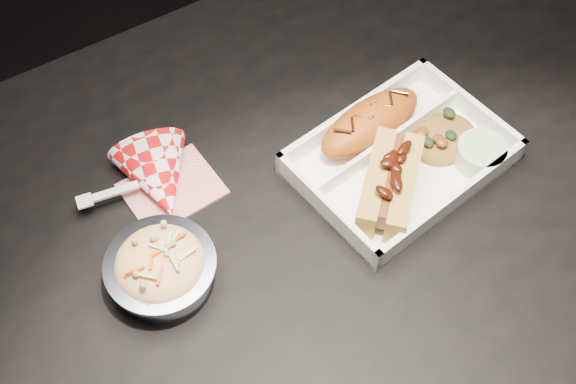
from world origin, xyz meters
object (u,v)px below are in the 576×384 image
Objects in this scene: napkin_fork at (160,180)px; foil_coleslaw_cup at (161,267)px; dining_table at (295,260)px; food_tray at (399,160)px; hotdog at (390,183)px; fried_pastry at (370,123)px.

foil_coleslaw_cup is at bearing -104.37° from napkin_fork.
dining_table is 0.18m from food_tray.
napkin_fork reaches higher than hotdog.
napkin_fork is (-0.26, 0.07, -0.01)m from fried_pastry.
hotdog is at bearing -111.36° from fried_pastry.
hotdog is at bearing -24.83° from napkin_fork.
foil_coleslaw_cup reaches higher than food_tray.
hotdog is at bearing -9.07° from foil_coleslaw_cup.
food_tray is 1.76× the size of fried_pastry.
napkin_fork is at bearing 130.81° from dining_table.
napkin_fork reaches higher than fried_pastry.
hotdog and foil_coleslaw_cup have the same top height.
hotdog reaches higher than dining_table.
fried_pastry is 0.27m from napkin_fork.
foil_coleslaw_cup is at bearing 174.73° from dining_table.
fried_pastry reaches higher than dining_table.
dining_table is at bearing -38.82° from napkin_fork.
foil_coleslaw_cup is 0.74× the size of napkin_fork.
foil_coleslaw_cup is (-0.31, -0.04, -0.00)m from fried_pastry.
napkin_fork is (-0.22, 0.16, -0.02)m from hotdog.
food_tray is 0.29m from napkin_fork.
hotdog is at bearing -14.44° from dining_table.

